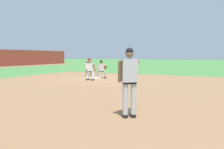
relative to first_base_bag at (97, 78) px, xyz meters
name	(u,v)px	position (x,y,z in m)	size (l,w,h in m)	color
ground_plane	(97,79)	(0.00, 0.00, -0.04)	(160.00, 160.00, 0.00)	#47843D
infield_dirt_patch	(106,89)	(-4.10, -2.85, -0.04)	(18.00, 18.00, 0.01)	#936B47
first_base_bag	(97,78)	(0.00, 0.00, 0.00)	(0.38, 0.38, 0.09)	white
baseball	(110,83)	(-2.07, -2.05, -0.01)	(0.07, 0.07, 0.07)	white
pitcher	(130,78)	(-8.16, -5.68, 1.01)	(0.85, 0.57, 1.86)	black
first_baseman	(102,68)	(0.37, -0.17, 0.69)	(0.81, 1.04, 1.34)	black
baserunner	(90,69)	(-1.08, -0.08, 0.75)	(0.47, 0.61, 1.46)	black
umpire	(89,66)	(1.88, 1.84, 0.75)	(0.65, 0.68, 1.46)	black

